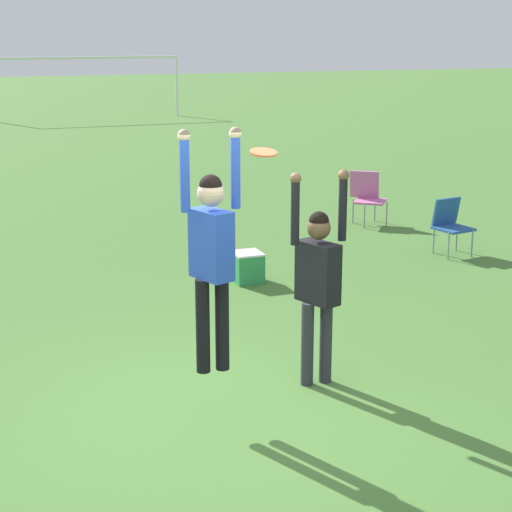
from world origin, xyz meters
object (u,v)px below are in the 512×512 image
camping_chair_3 (367,194)px  person_defending (318,274)px  frisbee (263,152)px  camping_chair_1 (450,222)px  cooler_box (247,267)px  person_jumping (211,247)px

camping_chair_3 → person_defending: bearing=95.9°
camping_chair_3 → frisbee: bearing=92.8°
camping_chair_3 → camping_chair_1: bearing=131.9°
cooler_box → person_jumping: bearing=-113.8°
person_jumping → camping_chair_3: 8.27m
person_defending → frisbee: 1.39m
person_jumping → frisbee: bearing=-92.2°
camping_chair_1 → cooler_box: 3.42m
person_jumping → cooler_box: person_jumping is taller
frisbee → camping_chair_3: bearing=55.5°
person_jumping → camping_chair_1: person_jumping is taller
camping_chair_1 → camping_chair_3: camping_chair_3 is taller
camping_chair_3 → cooler_box: (-3.20, -2.68, -0.32)m
frisbee → camping_chair_3: frisbee is taller
person_jumping → camping_chair_3: person_jumping is taller
camping_chair_1 → cooler_box: bearing=-4.9°
person_defending → camping_chair_3: person_defending is taller
person_jumping → camping_chair_1: size_ratio=2.46×
person_defending → cooler_box: person_defending is taller
person_defending → frisbee: size_ratio=8.91×
person_jumping → camping_chair_1: (5.11, 4.24, -1.06)m
person_defending → camping_chair_3: size_ratio=2.25×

